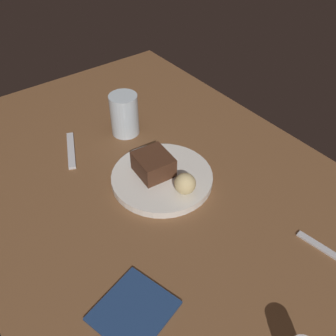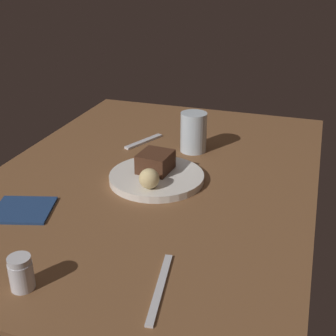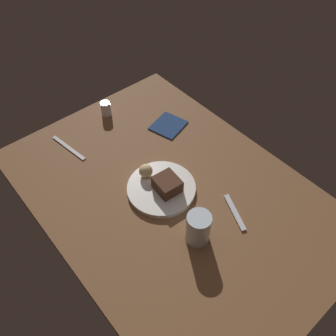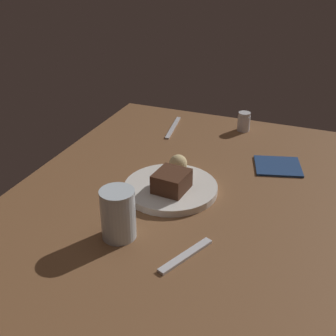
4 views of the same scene
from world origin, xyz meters
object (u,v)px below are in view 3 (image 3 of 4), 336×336
at_px(chocolate_cake_slice, 167,184).
at_px(butter_knife, 69,148).
at_px(dessert_plate, 161,188).
at_px(salt_shaker, 106,109).
at_px(water_glass, 198,228).
at_px(dessert_spoon, 235,212).
at_px(folded_napkin, 168,125).
at_px(bread_roll, 146,171).

xyz_separation_m(chocolate_cake_slice, butter_knife, (0.42, 0.16, -0.04)).
xyz_separation_m(dessert_plate, salt_shaker, (0.47, -0.08, 0.02)).
relative_size(water_glass, dessert_spoon, 0.78).
height_order(dessert_plate, dessert_spoon, dessert_plate).
distance_m(butter_knife, folded_napkin, 0.42).
height_order(chocolate_cake_slice, dessert_spoon, chocolate_cake_slice).
xyz_separation_m(chocolate_cake_slice, dessert_spoon, (-0.22, -0.12, -0.04)).
xyz_separation_m(salt_shaker, water_glass, (-0.69, 0.12, 0.03)).
relative_size(chocolate_cake_slice, folded_napkin, 0.66).
bearing_deg(dessert_spoon, dessert_plate, 51.63).
distance_m(salt_shaker, dessert_spoon, 0.71).
height_order(dessert_plate, salt_shaker, salt_shaker).
distance_m(chocolate_cake_slice, salt_shaker, 0.50).
distance_m(dessert_spoon, butter_knife, 0.69).
bearing_deg(dessert_plate, chocolate_cake_slice, -153.35).
relative_size(butter_knife, folded_napkin, 1.46).
xyz_separation_m(bread_roll, salt_shaker, (0.39, -0.09, -0.01)).
height_order(salt_shaker, dessert_spoon, salt_shaker).
height_order(salt_shaker, butter_knife, salt_shaker).
relative_size(dessert_plate, folded_napkin, 1.89).
bearing_deg(folded_napkin, salt_shaker, 34.29).
distance_m(bread_roll, folded_napkin, 0.30).
height_order(salt_shaker, folded_napkin, salt_shaker).
bearing_deg(dessert_spoon, water_glass, 108.61).
height_order(chocolate_cake_slice, folded_napkin, chocolate_cake_slice).
distance_m(chocolate_cake_slice, dessert_spoon, 0.25).
relative_size(salt_shaker, butter_knife, 0.34).
relative_size(salt_shaker, dessert_spoon, 0.43).
distance_m(water_glass, butter_knife, 0.63).
bearing_deg(water_glass, salt_shaker, -9.72).
xyz_separation_m(salt_shaker, dessert_spoon, (-0.71, -0.04, -0.03)).
distance_m(dessert_plate, chocolate_cake_slice, 0.04).
bearing_deg(butter_knife, chocolate_cake_slice, -167.94).
bearing_deg(butter_knife, dessert_spoon, -165.22).
height_order(chocolate_cake_slice, butter_knife, chocolate_cake_slice).
distance_m(chocolate_cake_slice, butter_knife, 0.45).
xyz_separation_m(dessert_plate, bread_roll, (0.08, 0.01, 0.03)).
bearing_deg(water_glass, butter_knife, 10.14).
xyz_separation_m(chocolate_cake_slice, salt_shaker, (0.49, -0.07, -0.01)).
bearing_deg(bread_roll, water_glass, 174.73).
xyz_separation_m(chocolate_cake_slice, bread_roll, (0.10, 0.02, -0.00)).
bearing_deg(butter_knife, salt_shaker, -81.13).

